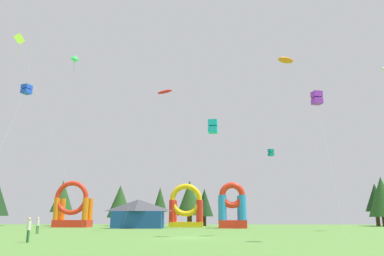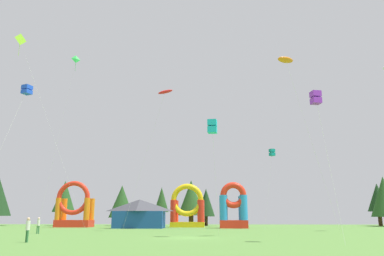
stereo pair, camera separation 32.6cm
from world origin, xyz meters
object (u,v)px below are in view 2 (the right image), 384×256
object	(u,v)px
person_midfield	(28,227)
kite_orange_parafoil	(286,60)
inflatable_blue_arch	(187,211)
kite_green_diamond	(76,61)
inflatable_yellow_castle	(74,210)
kite_blue_box	(27,90)
kite_purple_box	(316,98)
festival_tent	(139,214)
kite_teal_box	(272,153)
person_near_camera	(38,224)
kite_cyan_box	(212,127)
kite_lime_diamond	(20,42)
kite_red_parafoil	(165,92)
inflatable_orange_dome	(233,211)

from	to	relation	value
person_midfield	kite_orange_parafoil	bearing A→B (deg)	-118.80
person_midfield	inflatable_blue_arch	bearing A→B (deg)	-63.80
kite_green_diamond	inflatable_yellow_castle	size ratio (longest dim) A/B	3.20
kite_green_diamond	kite_blue_box	xyz separation A→B (m)	(1.05, -15.20, -9.52)
kite_purple_box	festival_tent	bearing A→B (deg)	119.64
kite_purple_box	kite_teal_box	xyz separation A→B (m)	(1.43, 30.59, 1.04)
person_near_camera	inflatable_blue_arch	size ratio (longest dim) A/B	0.23
kite_blue_box	inflatable_yellow_castle	distance (m)	31.84
kite_purple_box	person_midfield	bearing A→B (deg)	-178.21
kite_orange_parafoil	kite_cyan_box	bearing A→B (deg)	-170.38
kite_blue_box	kite_orange_parafoil	distance (m)	25.82
kite_cyan_box	kite_lime_diamond	distance (m)	34.50
kite_purple_box	festival_tent	size ratio (longest dim) A/B	1.39
kite_red_parafoil	kite_purple_box	bearing A→B (deg)	-56.24
person_near_camera	person_midfield	bearing A→B (deg)	-93.12
kite_cyan_box	kite_green_diamond	bearing A→B (deg)	138.43
kite_red_parafoil	inflatable_orange_dome	world-z (taller)	kite_red_parafoil
kite_purple_box	festival_tent	distance (m)	38.88
kite_green_diamond	kite_orange_parafoil	size ratio (longest dim) A/B	1.46
kite_teal_box	person_midfield	xyz separation A→B (m)	(-21.53, -31.22, -10.12)
kite_cyan_box	person_midfield	bearing A→B (deg)	-149.91
kite_teal_box	inflatable_orange_dome	xyz separation A→B (m)	(-5.80, 3.66, -8.45)
kite_blue_box	inflatable_orange_dome	bearing A→B (deg)	49.39
person_midfield	inflatable_orange_dome	world-z (taller)	inflatable_orange_dome
kite_lime_diamond	person_midfield	distance (m)	35.97
inflatable_orange_dome	inflatable_blue_arch	size ratio (longest dim) A/B	0.97
kite_lime_diamond	festival_tent	bearing A→B (deg)	37.17
kite_lime_diamond	festival_tent	size ratio (longest dim) A/B	3.50
kite_green_diamond	kite_blue_box	world-z (taller)	kite_green_diamond
inflatable_blue_arch	kite_blue_box	bearing A→B (deg)	-114.99
person_near_camera	inflatable_yellow_castle	xyz separation A→B (m)	(-5.49, 25.37, 1.82)
kite_green_diamond	festival_tent	world-z (taller)	kite_green_diamond
kite_blue_box	kite_lime_diamond	distance (m)	18.83
kite_orange_parafoil	inflatable_blue_arch	world-z (taller)	kite_orange_parafoil
kite_green_diamond	festival_tent	bearing A→B (deg)	47.17
kite_cyan_box	person_midfield	distance (m)	16.94
kite_green_diamond	festival_tent	xyz separation A→B (m)	(8.31, 8.97, -21.49)
person_midfield	inflatable_yellow_castle	xyz separation A→B (m)	(-10.87, 38.90, 1.82)
kite_cyan_box	person_near_camera	world-z (taller)	kite_cyan_box
kite_green_diamond	kite_cyan_box	xyz separation A→B (m)	(19.66, -17.44, -14.06)
inflatable_yellow_castle	person_midfield	bearing A→B (deg)	-74.38
kite_teal_box	inflatable_blue_arch	xyz separation A→B (m)	(-13.27, 8.91, -8.36)
kite_purple_box	person_midfield	distance (m)	22.06
kite_purple_box	person_near_camera	bearing A→B (deg)	153.15
kite_blue_box	inflatable_blue_arch	xyz separation A→B (m)	(14.25, 30.58, -11.39)
kite_green_diamond	kite_purple_box	bearing A→B (deg)	-41.63
kite_lime_diamond	inflatable_blue_arch	size ratio (longest dim) A/B	3.68
inflatable_orange_dome	person_near_camera	bearing A→B (deg)	-134.67
kite_lime_diamond	festival_tent	distance (m)	30.41
inflatable_orange_dome	kite_red_parafoil	bearing A→B (deg)	-123.03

